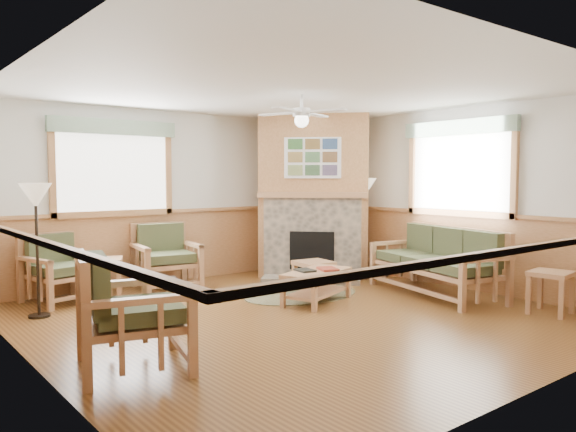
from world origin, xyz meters
TOP-DOWN VIEW (x-y plane):
  - floor at (0.00, 0.00)m, footprint 6.00×6.00m
  - ceiling at (0.00, 0.00)m, footprint 6.00×6.00m
  - wall_back at (0.00, 3.00)m, footprint 6.00×0.02m
  - wall_front at (0.00, -3.00)m, footprint 6.00×0.02m
  - wall_left at (-3.00, 0.00)m, footprint 0.02×6.00m
  - wall_right at (3.00, 0.00)m, footprint 0.02×6.00m
  - wainscot at (0.00, 0.00)m, footprint 6.00×6.00m
  - fireplace at (2.05, 2.05)m, footprint 3.11×3.11m
  - window_back at (-1.10, 2.96)m, footprint 1.90×0.16m
  - window_right at (2.96, -0.20)m, footprint 0.16×1.90m
  - ceiling_fan at (0.30, 0.30)m, footprint 1.59×1.59m
  - sofa at (2.29, -0.28)m, footprint 2.22×1.33m
  - armchair_back_left at (-2.01, 2.55)m, footprint 0.98×0.98m
  - armchair_back_right at (-0.50, 2.48)m, footprint 0.99×0.99m
  - armchair_left at (-2.31, -0.55)m, footprint 1.12×1.12m
  - coffee_table at (0.64, 0.38)m, footprint 1.19×0.88m
  - end_table_chairs at (-1.43, 2.53)m, footprint 0.63×0.62m
  - end_table_sofa at (2.45, -1.86)m, footprint 0.53×0.52m
  - footstool at (1.16, 1.04)m, footprint 0.55×0.55m
  - braided_rug at (0.80, 0.90)m, footprint 2.03×2.03m
  - floor_lamp_left at (-2.47, 1.87)m, footprint 0.42×0.42m
  - floor_lamp_right at (2.55, 1.35)m, footprint 0.47×0.47m
  - book_red at (0.79, 0.33)m, footprint 0.31×0.36m
  - book_dark at (0.49, 0.45)m, footprint 0.24×0.30m

SIDE VIEW (x-z plane):
  - floor at x=0.00m, z-range -0.01..0.00m
  - braided_rug at x=0.80m, z-range 0.00..0.01m
  - coffee_table at x=0.64m, z-range 0.00..0.43m
  - footstool at x=1.16m, z-range 0.00..0.43m
  - end_table_sofa at x=2.45m, z-range 0.00..0.53m
  - end_table_chairs at x=-1.43m, z-range 0.00..0.54m
  - book_dark at x=0.49m, z-range 0.44..0.47m
  - armchair_back_left at x=-2.01m, z-range 0.00..0.91m
  - book_red at x=0.79m, z-range 0.44..0.47m
  - sofa at x=2.29m, z-range 0.00..0.95m
  - armchair_back_right at x=-0.50m, z-range 0.00..0.97m
  - armchair_left at x=-2.31m, z-range 0.00..1.02m
  - wainscot at x=0.00m, z-range 0.00..1.10m
  - floor_lamp_left at x=-2.47m, z-range 0.00..1.61m
  - floor_lamp_right at x=2.55m, z-range 0.00..1.66m
  - wall_back at x=0.00m, z-range 0.00..2.70m
  - wall_front at x=0.00m, z-range 0.00..2.70m
  - wall_left at x=-3.00m, z-range 0.00..2.70m
  - wall_right at x=3.00m, z-range 0.00..2.70m
  - fireplace at x=2.05m, z-range 0.00..2.70m
  - window_back at x=-1.10m, z-range 1.78..3.28m
  - window_right at x=2.96m, z-range 1.78..3.28m
  - ceiling_fan at x=0.30m, z-range 2.48..2.84m
  - ceiling at x=0.00m, z-range 2.70..2.71m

